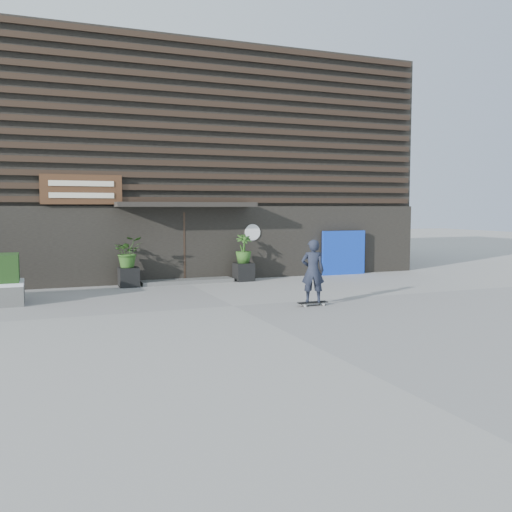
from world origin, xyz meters
name	(u,v)px	position (x,y,z in m)	size (l,w,h in m)	color
ground	(234,306)	(0.00, 0.00, 0.00)	(80.00, 80.00, 0.00)	gray
entrance_step	(187,281)	(0.00, 4.60, 0.06)	(3.00, 0.80, 0.12)	#50504D
planter_pot_left	(129,277)	(-1.90, 4.40, 0.30)	(0.60, 0.60, 0.60)	black
bamboo_left	(128,252)	(-1.90, 4.40, 1.08)	(0.86, 0.75, 0.96)	#2D591E
planter_pot_right	(244,272)	(1.90, 4.40, 0.30)	(0.60, 0.60, 0.60)	black
bamboo_right	(244,249)	(1.90, 4.40, 1.08)	(0.54, 0.54, 0.96)	#2D591E
blue_tarp	(344,253)	(5.91, 4.70, 0.80)	(1.71, 0.12, 1.60)	#0D30B0
building	(153,170)	(0.00, 9.96, 3.99)	(18.00, 11.00, 8.00)	black
skateboarder	(313,271)	(1.85, -0.70, 0.87)	(0.78, 0.57, 1.67)	black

